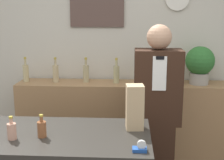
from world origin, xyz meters
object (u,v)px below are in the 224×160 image
object	(u,v)px
potted_plant	(200,63)
tape_dispenser	(140,148)
paper_bag	(135,107)
shopkeeper	(157,116)

from	to	relation	value
potted_plant	tape_dispenser	bearing A→B (deg)	-113.69
tape_dispenser	paper_bag	bearing A→B (deg)	94.74
potted_plant	paper_bag	xyz separation A→B (m)	(-0.71, -1.17, -0.13)
shopkeeper	paper_bag	distance (m)	0.68
shopkeeper	paper_bag	bearing A→B (deg)	-110.23
paper_bag	tape_dispenser	bearing A→B (deg)	-85.26
paper_bag	tape_dispenser	xyz separation A→B (m)	(0.03, -0.38, -0.14)
potted_plant	paper_bag	bearing A→B (deg)	-121.30
tape_dispenser	shopkeeper	bearing A→B (deg)	79.20
potted_plant	paper_bag	world-z (taller)	potted_plant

